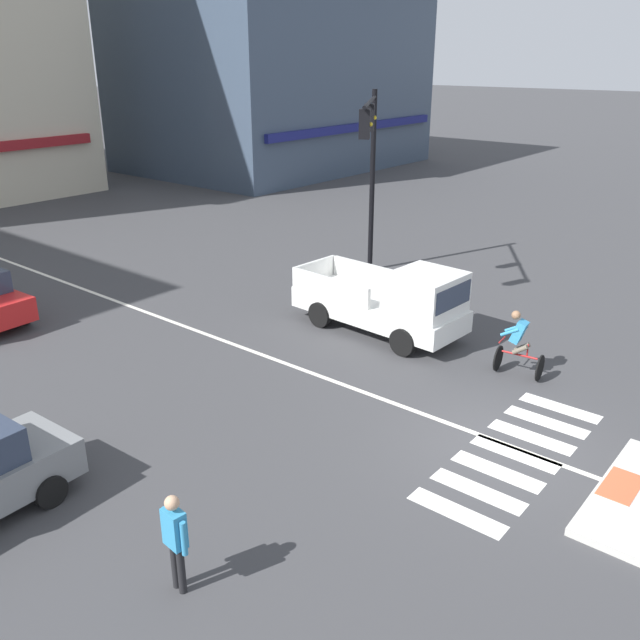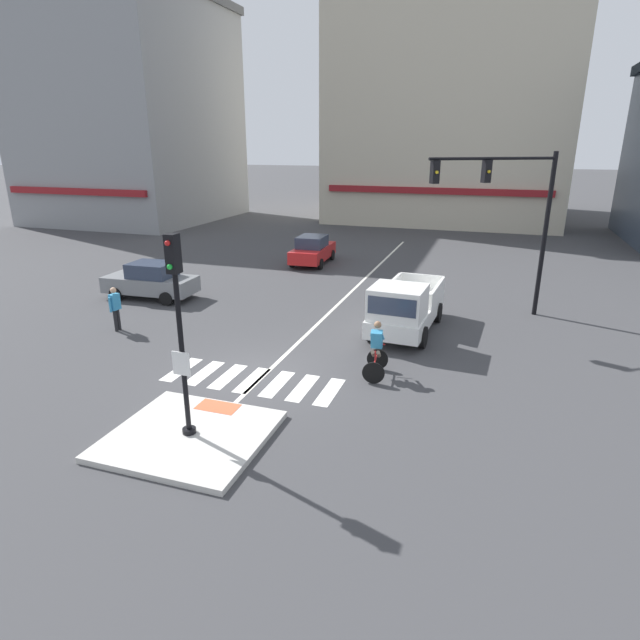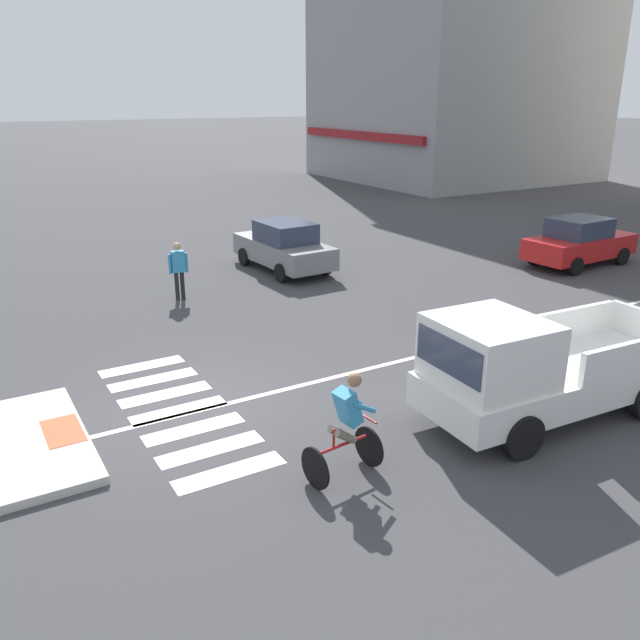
{
  "view_description": "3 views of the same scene",
  "coord_description": "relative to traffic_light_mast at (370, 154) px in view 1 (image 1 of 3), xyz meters",
  "views": [
    {
      "loc": [
        -11.4,
        -4.59,
        7.48
      ],
      "look_at": [
        -0.74,
        4.16,
        1.99
      ],
      "focal_mm": 37.57,
      "sensor_mm": 36.0,
      "label": 1
    },
    {
      "loc": [
        6.41,
        -12.99,
        6.65
      ],
      "look_at": [
        0.9,
        3.3,
        0.82
      ],
      "focal_mm": 29.26,
      "sensor_mm": 36.0,
      "label": 2
    },
    {
      "loc": [
        10.64,
        -3.53,
        5.57
      ],
      "look_at": [
        -0.43,
        3.0,
        1.07
      ],
      "focal_mm": 36.26,
      "sensor_mm": 36.0,
      "label": 3
    }
  ],
  "objects": [
    {
      "name": "ground_plane",
      "position": [
        -6.84,
        -8.26,
        -4.46
      ],
      "size": [
        300.0,
        300.0,
        0.0
      ],
      "primitive_type": "plane",
      "color": "#3D3D3F"
    },
    {
      "name": "tactile_pad_front",
      "position": [
        -6.84,
        -10.61,
        -4.3
      ],
      "size": [
        1.1,
        0.6,
        0.01
      ],
      "primitive_type": "cube",
      "color": "#DB5B38",
      "rests_on": "traffic_island"
    },
    {
      "name": "crosswalk_stripe_a",
      "position": [
        -9.26,
        -8.58,
        -4.45
      ],
      "size": [
        0.44,
        1.8,
        0.01
      ],
      "primitive_type": "cube",
      "color": "silver",
      "rests_on": "ground"
    },
    {
      "name": "crosswalk_stripe_b",
      "position": [
        -8.45,
        -8.58,
        -4.45
      ],
      "size": [
        0.44,
        1.8,
        0.01
      ],
      "primitive_type": "cube",
      "color": "silver",
      "rests_on": "ground"
    },
    {
      "name": "crosswalk_stripe_c",
      "position": [
        -7.65,
        -8.58,
        -4.45
      ],
      "size": [
        0.44,
        1.8,
        0.01
      ],
      "primitive_type": "cube",
      "color": "silver",
      "rests_on": "ground"
    },
    {
      "name": "crosswalk_stripe_d",
      "position": [
        -6.84,
        -8.58,
        -4.45
      ],
      "size": [
        0.44,
        1.8,
        0.01
      ],
      "primitive_type": "cube",
      "color": "silver",
      "rests_on": "ground"
    },
    {
      "name": "crosswalk_stripe_e",
      "position": [
        -6.04,
        -8.58,
        -4.45
      ],
      "size": [
        0.44,
        1.8,
        0.01
      ],
      "primitive_type": "cube",
      "color": "silver",
      "rests_on": "ground"
    },
    {
      "name": "crosswalk_stripe_f",
      "position": [
        -5.24,
        -8.58,
        -4.45
      ],
      "size": [
        0.44,
        1.8,
        0.01
      ],
      "primitive_type": "cube",
      "color": "silver",
      "rests_on": "ground"
    },
    {
      "name": "crosswalk_stripe_g",
      "position": [
        -4.43,
        -8.58,
        -4.45
      ],
      "size": [
        0.44,
        1.8,
        0.01
      ],
      "primitive_type": "cube",
      "color": "silver",
      "rests_on": "ground"
    },
    {
      "name": "lane_centre_line",
      "position": [
        -6.65,
        1.74,
        -4.45
      ],
      "size": [
        0.14,
        28.0,
        0.01
      ],
      "primitive_type": "cube",
      "color": "silver",
      "rests_on": "ground"
    },
    {
      "name": "traffic_light_mast",
      "position": [
        0.0,
        0.0,
        0.0
      ],
      "size": [
        4.44,
        2.85,
        6.39
      ],
      "color": "black",
      "rests_on": "ground"
    },
    {
      "name": "building_corner_left",
      "position": [
        17.82,
        20.84,
        1.68
      ],
      "size": [
        19.44,
        14.59,
        12.23
      ],
      "color": "#3D4C60",
      "rests_on": "ground"
    },
    {
      "name": "pickup_truck_white_eastbound_mid",
      "position": [
        -3.3,
        -3.19,
        -3.48
      ],
      "size": [
        2.27,
        5.2,
        2.08
      ],
      "color": "white",
      "rests_on": "ground"
    },
    {
      "name": "cyclist",
      "position": [
        -3.46,
        -7.05,
        -3.59
      ],
      "size": [
        0.77,
        1.15,
        1.68
      ],
      "color": "black",
      "rests_on": "ground"
    },
    {
      "name": "pedestrian_at_curb_left",
      "position": [
        -13.51,
        -6.24,
        -3.48
      ],
      "size": [
        0.25,
        0.55,
        1.67
      ],
      "color": "black",
      "rests_on": "ground"
    }
  ]
}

